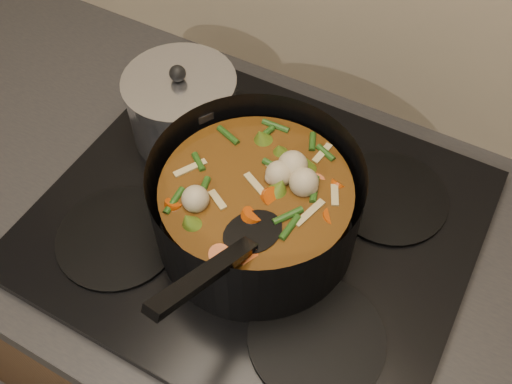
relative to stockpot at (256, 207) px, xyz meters
The scene contains 4 objects.
counter 0.54m from the stockpot, 116.01° to the left, with size 2.64×0.64×0.91m.
stovetop 0.08m from the stockpot, 116.01° to the left, with size 0.62×0.54×0.03m.
stockpot is the anchor object (origin of this frame).
saucepan 0.23m from the stockpot, 149.66° to the left, with size 0.18×0.18×0.14m.
Camera 1 is at (0.23, 1.51, 1.64)m, focal length 40.00 mm.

